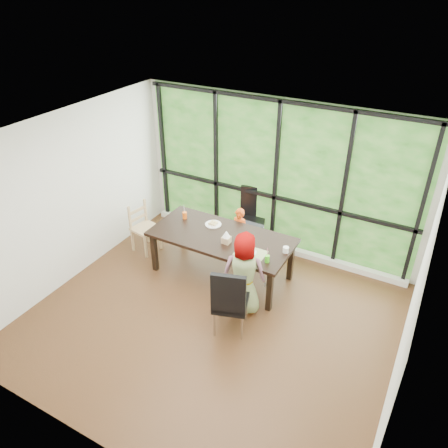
{
  "coord_description": "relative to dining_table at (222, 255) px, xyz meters",
  "views": [
    {
      "loc": [
        2.41,
        -4.04,
        4.43
      ],
      "look_at": [
        -0.29,
        0.91,
        1.05
      ],
      "focal_mm": 34.7,
      "sensor_mm": 36.0,
      "label": 1
    }
  ],
  "objects": [
    {
      "name": "chair_interior_leather",
      "position": [
        0.72,
        -1.04,
        0.17
      ],
      "size": [
        0.58,
        0.58,
        1.08
      ],
      "primitive_type": "cube",
      "rotation": [
        0.0,
        0.0,
        3.45
      ],
      "color": "black",
      "rests_on": "ground"
    },
    {
      "name": "dining_table",
      "position": [
        0.0,
        0.0,
        0.0
      ],
      "size": [
        2.27,
        1.06,
        0.75
      ],
      "primitive_type": "cube",
      "rotation": [
        0.0,
        0.0,
        -0.0
      ],
      "color": "black",
      "rests_on": "ground"
    },
    {
      "name": "crepe_rolls_near",
      "position": [
        0.59,
        -0.21,
        0.41
      ],
      "size": [
        0.15,
        0.12,
        0.04
      ],
      "primitive_type": null,
      "color": "tan",
      "rests_on": "plate_near"
    },
    {
      "name": "window_mullions",
      "position": [
        0.39,
        1.18,
        0.98
      ],
      "size": [
        4.8,
        0.06,
        2.65
      ],
      "primitive_type": null,
      "color": "black",
      "rests_on": "back_wall"
    },
    {
      "name": "window_sill",
      "position": [
        0.39,
        1.14,
        -0.33
      ],
      "size": [
        4.8,
        0.12,
        0.1
      ],
      "primitive_type": "cube",
      "color": "silver",
      "rests_on": "ground"
    },
    {
      "name": "foliage_backdrop",
      "position": [
        0.39,
        1.22,
        0.98
      ],
      "size": [
        4.8,
        0.02,
        2.65
      ],
      "primitive_type": "cube",
      "color": "#184713",
      "rests_on": "back_wall"
    },
    {
      "name": "back_wall",
      "position": [
        0.39,
        1.24,
        0.98
      ],
      "size": [
        5.0,
        0.0,
        5.0
      ],
      "primitive_type": "plane",
      "rotation": [
        1.57,
        0.0,
        0.0
      ],
      "color": "silver",
      "rests_on": "ground"
    },
    {
      "name": "straw_white",
      "position": [
        -0.81,
        0.19,
        0.53
      ],
      "size": [
        0.01,
        0.04,
        0.2
      ],
      "primitive_type": "cylinder",
      "rotation": [
        0.14,
        0.0,
        0.0
      ],
      "color": "white",
      "rests_on": "orange_cup"
    },
    {
      "name": "crepe_rolls_far",
      "position": [
        -0.28,
        0.23,
        0.41
      ],
      "size": [
        0.15,
        0.12,
        0.04
      ],
      "primitive_type": null,
      "color": "tan",
      "rests_on": "plate_far"
    },
    {
      "name": "child_toddler",
      "position": [
        -0.0,
        0.63,
        0.08
      ],
      "size": [
        0.36,
        0.26,
        0.92
      ],
      "primitive_type": "imported",
      "rotation": [
        0.0,
        0.0,
        -0.13
      ],
      "color": "#D1450F",
      "rests_on": "ground"
    },
    {
      "name": "chair_window_leather",
      "position": [
        0.04,
        1.05,
        0.17
      ],
      "size": [
        0.59,
        0.59,
        1.08
      ],
      "primitive_type": "cube",
      "rotation": [
        0.0,
        0.0,
        0.34
      ],
      "color": "black",
      "rests_on": "ground"
    },
    {
      "name": "child_older",
      "position": [
        0.67,
        -0.59,
        0.28
      ],
      "size": [
        0.74,
        0.59,
        1.31
      ],
      "primitive_type": "imported",
      "rotation": [
        0.0,
        0.0,
        3.45
      ],
      "color": "slate",
      "rests_on": "ground"
    },
    {
      "name": "tissue",
      "position": [
        0.16,
        -0.14,
        0.54
      ],
      "size": [
        0.12,
        0.12,
        0.11
      ],
      "primitive_type": "cone",
      "color": "white",
      "rests_on": "tissue_box"
    },
    {
      "name": "chair_end_beech",
      "position": [
        -1.52,
        -0.01,
        0.08
      ],
      "size": [
        0.47,
        0.48,
        0.9
      ],
      "primitive_type": "cube",
      "rotation": [
        0.0,
        0.0,
        1.39
      ],
      "color": "tan",
      "rests_on": "ground"
    },
    {
      "name": "tissue_box",
      "position": [
        0.16,
        -0.14,
        0.43
      ],
      "size": [
        0.12,
        0.12,
        0.11
      ],
      "primitive_type": "cube",
      "color": "tan",
      "rests_on": "dining_table"
    },
    {
      "name": "plate_far",
      "position": [
        -0.28,
        0.23,
        0.38
      ],
      "size": [
        0.27,
        0.27,
        0.02
      ],
      "primitive_type": "cylinder",
      "color": "white",
      "rests_on": "dining_table"
    },
    {
      "name": "ground",
      "position": [
        0.39,
        -1.01,
        -0.38
      ],
      "size": [
        5.0,
        5.0,
        0.0
      ],
      "primitive_type": "plane",
      "color": "black",
      "rests_on": "ground"
    },
    {
      "name": "plate_near",
      "position": [
        0.59,
        -0.21,
        0.38
      ],
      "size": [
        0.23,
        0.23,
        0.01
      ],
      "primitive_type": "cylinder",
      "color": "white",
      "rests_on": "dining_table"
    },
    {
      "name": "placemat",
      "position": [
        0.61,
        -0.21,
        0.38
      ],
      "size": [
        0.44,
        0.33,
        0.01
      ],
      "primitive_type": "cube",
      "color": "tan",
      "rests_on": "dining_table"
    },
    {
      "name": "white_mug",
      "position": [
        1.06,
        0.06,
        0.42
      ],
      "size": [
        0.09,
        0.09,
        0.09
      ],
      "primitive_type": "cylinder",
      "color": "white",
      "rests_on": "dining_table"
    },
    {
      "name": "straw_pink",
      "position": [
        0.92,
        -0.3,
        0.52
      ],
      "size": [
        0.01,
        0.04,
        0.2
      ],
      "primitive_type": "cylinder",
      "rotation": [
        0.14,
        0.0,
        0.0
      ],
      "color": "pink",
      "rests_on": "green_cup"
    },
    {
      "name": "green_cup",
      "position": [
        0.92,
        -0.3,
        0.43
      ],
      "size": [
        0.07,
        0.07,
        0.11
      ],
      "primitive_type": "cylinder",
      "color": "#4DDA23",
      "rests_on": "dining_table"
    },
    {
      "name": "orange_cup",
      "position": [
        -0.81,
        0.19,
        0.43
      ],
      "size": [
        0.07,
        0.07,
        0.12
      ],
      "primitive_type": "cylinder",
      "color": "orange",
      "rests_on": "dining_table"
    }
  ]
}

